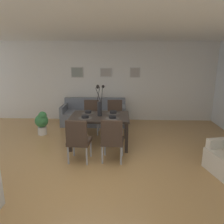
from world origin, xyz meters
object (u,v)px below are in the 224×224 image
at_px(framed_picture_right, 135,72).
at_px(framed_picture_left, 77,72).
at_px(bowl_near_left, 85,116).
at_px(sofa, 94,115).
at_px(dining_chair_near_right, 91,115).
at_px(framed_picture_center, 106,72).
at_px(dining_chair_far_right, 115,115).
at_px(bowl_far_right, 113,112).
at_px(centerpiece_vase, 100,104).
at_px(dining_table, 100,119).
at_px(dining_chair_near_left, 78,139).
at_px(dining_chair_far_left, 112,138).
at_px(bowl_far_left, 112,117).
at_px(bowl_near_right, 88,112).
at_px(potted_plant, 42,122).

bearing_deg(framed_picture_right, framed_picture_left, -180.00).
relative_size(bowl_near_left, framed_picture_left, 0.41).
bearing_deg(sofa, bowl_near_left, -88.74).
height_order(dining_chair_near_right, framed_picture_right, framed_picture_right).
xyz_separation_m(bowl_near_left, framed_picture_center, (0.32, 2.40, 0.84)).
xyz_separation_m(dining_chair_far_right, sofa, (-0.70, 0.77, -0.23)).
relative_size(bowl_far_right, sofa, 0.08).
relative_size(centerpiece_vase, framed_picture_right, 2.18).
distance_m(dining_table, dining_chair_far_right, 1.00).
relative_size(dining_chair_near_left, dining_chair_far_left, 1.00).
height_order(bowl_far_left, framed_picture_right, framed_picture_right).
xyz_separation_m(dining_table, dining_chair_near_right, (-0.33, 0.89, -0.14)).
height_order(bowl_far_left, framed_picture_center, framed_picture_center).
bearing_deg(bowl_near_right, dining_chair_near_left, -91.41).
distance_m(dining_chair_near_right, bowl_far_left, 1.31).
height_order(dining_table, dining_chair_far_left, dining_chair_far_left).
height_order(dining_chair_far_right, framed_picture_right, framed_picture_right).
relative_size(dining_chair_far_left, bowl_near_right, 5.41).
bearing_deg(dining_chair_near_left, dining_table, 69.64).
distance_m(bowl_far_right, framed_picture_right, 2.22).
bearing_deg(bowl_far_left, sofa, 109.31).
distance_m(dining_chair_near_left, dining_chair_far_right, 1.98).
bearing_deg(centerpiece_vase, framed_picture_left, 113.69).
xyz_separation_m(bowl_far_left, framed_picture_center, (-0.32, 2.40, 0.84)).
relative_size(bowl_near_left, framed_picture_center, 0.45).
bearing_deg(bowl_far_left, framed_picture_center, 97.48).
xyz_separation_m(dining_table, framed_picture_right, (0.95, 2.18, 0.96)).
bearing_deg(centerpiece_vase, dining_chair_near_right, 110.49).
relative_size(dining_chair_far_left, framed_picture_center, 2.44).
bearing_deg(framed_picture_center, bowl_far_left, -82.52).
bearing_deg(dining_chair_near_right, dining_chair_far_left, -69.22).
xyz_separation_m(sofa, framed_picture_right, (1.31, 0.48, 1.34)).
height_order(dining_chair_near_right, sofa, dining_chair_near_right).
xyz_separation_m(bowl_near_left, sofa, (-0.04, 1.92, -0.50)).
xyz_separation_m(bowl_near_left, potted_plant, (-1.36, 0.85, -0.41)).
distance_m(dining_chair_far_right, centerpiece_vase, 1.11).
bearing_deg(dining_chair_far_right, centerpiece_vase, -109.96).
bearing_deg(dining_chair_far_right, framed_picture_left, 136.03).
bearing_deg(potted_plant, framed_picture_left, 65.06).
xyz_separation_m(dining_chair_near_right, dining_chair_far_right, (0.67, 0.04, 0.00)).
distance_m(bowl_near_left, framed_picture_right, 2.84).
bearing_deg(bowl_far_left, framed_picture_left, 117.87).
relative_size(bowl_far_left, sofa, 0.08).
relative_size(dining_chair_far_right, bowl_far_right, 5.41).
distance_m(dining_chair_near_left, framed_picture_left, 3.35).
bearing_deg(centerpiece_vase, bowl_far_left, -35.49).
height_order(bowl_near_right, bowl_far_left, same).
height_order(framed_picture_right, potted_plant, framed_picture_right).
height_order(bowl_far_left, sofa, bowl_far_left).
height_order(dining_chair_far_right, framed_picture_center, framed_picture_center).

